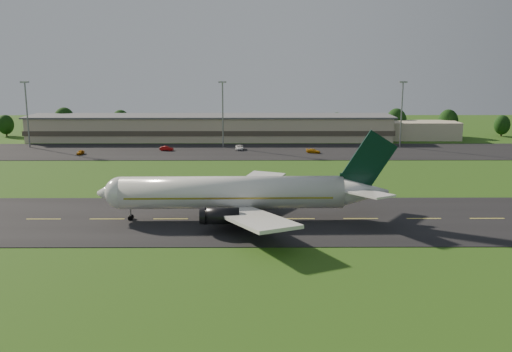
{
  "coord_description": "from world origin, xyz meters",
  "views": [
    {
      "loc": [
        14.33,
        -95.12,
        27.63
      ],
      "look_at": [
        14.85,
        8.0,
        6.0
      ],
      "focal_mm": 40.0,
      "sensor_mm": 36.0,
      "label": 1
    }
  ],
  "objects_px": {
    "airliner": "(237,193)",
    "terminal": "(230,128)",
    "light_mast_centre": "(223,106)",
    "light_mast_east": "(402,106)",
    "service_vehicle_c": "(239,147)",
    "light_mast_west": "(27,106)",
    "service_vehicle_a": "(80,152)",
    "service_vehicle_b": "(167,148)",
    "service_vehicle_d": "(313,151)"
  },
  "relations": [
    {
      "from": "service_vehicle_c",
      "to": "airliner",
      "type": "bearing_deg",
      "value": -90.04
    },
    {
      "from": "light_mast_east",
      "to": "service_vehicle_a",
      "type": "bearing_deg",
      "value": -172.06
    },
    {
      "from": "terminal",
      "to": "light_mast_west",
      "type": "height_order",
      "value": "light_mast_west"
    },
    {
      "from": "light_mast_east",
      "to": "service_vehicle_a",
      "type": "relative_size",
      "value": 5.76
    },
    {
      "from": "light_mast_west",
      "to": "light_mast_centre",
      "type": "distance_m",
      "value": 60.0
    },
    {
      "from": "service_vehicle_d",
      "to": "terminal",
      "type": "bearing_deg",
      "value": 68.8
    },
    {
      "from": "light_mast_centre",
      "to": "service_vehicle_d",
      "type": "distance_m",
      "value": 31.54
    },
    {
      "from": "light_mast_east",
      "to": "service_vehicle_a",
      "type": "xyz_separation_m",
      "value": [
        -95.36,
        -13.31,
        -12.04
      ]
    },
    {
      "from": "light_mast_centre",
      "to": "airliner",
      "type": "bearing_deg",
      "value": -85.33
    },
    {
      "from": "terminal",
      "to": "service_vehicle_b",
      "type": "relative_size",
      "value": 36.09
    },
    {
      "from": "light_mast_west",
      "to": "light_mast_east",
      "type": "relative_size",
      "value": 1.0
    },
    {
      "from": "terminal",
      "to": "light_mast_centre",
      "type": "relative_size",
      "value": 7.13
    },
    {
      "from": "airliner",
      "to": "service_vehicle_c",
      "type": "relative_size",
      "value": 10.3
    },
    {
      "from": "light_mast_centre",
      "to": "light_mast_east",
      "type": "distance_m",
      "value": 55.0
    },
    {
      "from": "service_vehicle_d",
      "to": "service_vehicle_b",
      "type": "bearing_deg",
      "value": 109.88
    },
    {
      "from": "terminal",
      "to": "service_vehicle_b",
      "type": "bearing_deg",
      "value": -128.23
    },
    {
      "from": "terminal",
      "to": "service_vehicle_b",
      "type": "distance_m",
      "value": 29.26
    },
    {
      "from": "light_mast_west",
      "to": "service_vehicle_c",
      "type": "xyz_separation_m",
      "value": [
        65.2,
        -5.18,
        -11.95
      ]
    },
    {
      "from": "service_vehicle_a",
      "to": "service_vehicle_d",
      "type": "xyz_separation_m",
      "value": [
        67.24,
        2.02,
        0.0
      ]
    },
    {
      "from": "service_vehicle_a",
      "to": "service_vehicle_c",
      "type": "distance_m",
      "value": 46.29
    },
    {
      "from": "light_mast_centre",
      "to": "light_mast_east",
      "type": "xyz_separation_m",
      "value": [
        55.0,
        0.0,
        0.0
      ]
    },
    {
      "from": "service_vehicle_a",
      "to": "service_vehicle_b",
      "type": "distance_m",
      "value": 24.68
    },
    {
      "from": "terminal",
      "to": "airliner",
      "type": "bearing_deg",
      "value": -86.95
    },
    {
      "from": "light_mast_centre",
      "to": "service_vehicle_b",
      "type": "xyz_separation_m",
      "value": [
        -16.6,
        -6.66,
        -11.98
      ]
    },
    {
      "from": "light_mast_west",
      "to": "service_vehicle_c",
      "type": "distance_m",
      "value": 66.49
    },
    {
      "from": "airliner",
      "to": "light_mast_west",
      "type": "xyz_separation_m",
      "value": [
        -66.53,
        79.99,
        8.08
      ]
    },
    {
      "from": "service_vehicle_b",
      "to": "light_mast_west",
      "type": "bearing_deg",
      "value": 89.45
    },
    {
      "from": "light_mast_east",
      "to": "service_vehicle_a",
      "type": "distance_m",
      "value": 97.04
    },
    {
      "from": "service_vehicle_c",
      "to": "service_vehicle_d",
      "type": "height_order",
      "value": "service_vehicle_c"
    },
    {
      "from": "terminal",
      "to": "service_vehicle_c",
      "type": "xyz_separation_m",
      "value": [
        3.8,
        -21.36,
        -3.2
      ]
    },
    {
      "from": "airliner",
      "to": "terminal",
      "type": "xyz_separation_m",
      "value": [
        -5.13,
        96.17,
        -0.67
      ]
    },
    {
      "from": "service_vehicle_c",
      "to": "service_vehicle_b",
      "type": "bearing_deg",
      "value": -177.17
    },
    {
      "from": "airliner",
      "to": "service_vehicle_b",
      "type": "bearing_deg",
      "value": 106.61
    },
    {
      "from": "service_vehicle_a",
      "to": "service_vehicle_b",
      "type": "relative_size",
      "value": 0.88
    },
    {
      "from": "light_mast_west",
      "to": "service_vehicle_a",
      "type": "distance_m",
      "value": 26.6
    },
    {
      "from": "airliner",
      "to": "light_mast_east",
      "type": "bearing_deg",
      "value": 57.89
    },
    {
      "from": "airliner",
      "to": "service_vehicle_b",
      "type": "distance_m",
      "value": 76.99
    },
    {
      "from": "terminal",
      "to": "service_vehicle_d",
      "type": "relative_size",
      "value": 34.88
    },
    {
      "from": "light_mast_west",
      "to": "service_vehicle_a",
      "type": "xyz_separation_m",
      "value": [
        19.64,
        -13.31,
        -12.04
      ]
    },
    {
      "from": "terminal",
      "to": "light_mast_west",
      "type": "bearing_deg",
      "value": -165.24
    },
    {
      "from": "airliner",
      "to": "service_vehicle_a",
      "type": "bearing_deg",
      "value": 124.22
    },
    {
      "from": "airliner",
      "to": "service_vehicle_a",
      "type": "height_order",
      "value": "airliner"
    },
    {
      "from": "light_mast_centre",
      "to": "light_mast_east",
      "type": "bearing_deg",
      "value": 0.0
    },
    {
      "from": "service_vehicle_a",
      "to": "service_vehicle_b",
      "type": "height_order",
      "value": "service_vehicle_b"
    },
    {
      "from": "service_vehicle_c",
      "to": "light_mast_west",
      "type": "bearing_deg",
      "value": 174.4
    },
    {
      "from": "light_mast_west",
      "to": "service_vehicle_c",
      "type": "relative_size",
      "value": 4.09
    },
    {
      "from": "light_mast_east",
      "to": "service_vehicle_b",
      "type": "height_order",
      "value": "light_mast_east"
    },
    {
      "from": "terminal",
      "to": "service_vehicle_a",
      "type": "height_order",
      "value": "terminal"
    },
    {
      "from": "service_vehicle_a",
      "to": "light_mast_east",
      "type": "bearing_deg",
      "value": 11.04
    },
    {
      "from": "terminal",
      "to": "light_mast_east",
      "type": "height_order",
      "value": "light_mast_east"
    }
  ]
}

